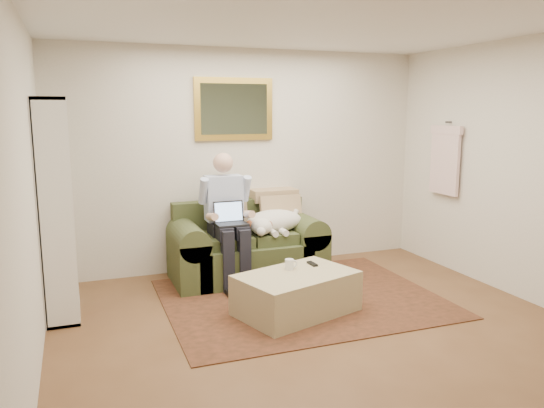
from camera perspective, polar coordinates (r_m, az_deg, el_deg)
room_shell at (r=4.39m, az=5.74°, el=2.31°), size 4.51×5.00×2.61m
rug at (r=5.48m, az=3.13°, el=-10.07°), size 2.72×2.18×0.01m
sofa at (r=6.07m, az=-2.73°, el=-5.18°), size 1.70×0.86×1.02m
seated_man at (r=5.76m, az=-4.71°, el=-1.73°), size 0.56×0.80×1.43m
laptop at (r=5.69m, az=-4.53°, el=-1.52°), size 0.33×0.26×0.24m
sleeping_dog at (r=6.01m, az=0.26°, el=-1.83°), size 0.70×0.44×0.26m
ottoman at (r=5.04m, az=2.64°, el=-9.58°), size 1.23×0.98×0.39m
coffee_mug at (r=5.08m, az=1.87°, el=-6.50°), size 0.08×0.08×0.10m
tv_remote at (r=5.25m, az=4.36°, el=-6.43°), size 0.06×0.15×0.02m
bookshelf at (r=5.22m, az=-22.12°, el=-0.48°), size 0.28×0.80×2.00m
wall_mirror at (r=6.27m, az=-4.10°, el=10.14°), size 0.94×0.04×0.72m
hanging_shirt at (r=6.61m, az=18.12°, el=4.90°), size 0.06×0.52×0.90m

